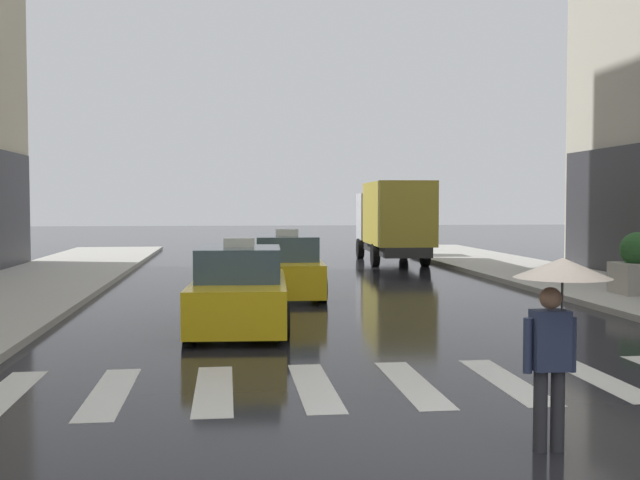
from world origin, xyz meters
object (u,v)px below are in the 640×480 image
taxi_second (287,269)px  pedestrian_with_umbrella (558,300)px  taxi_lead (240,292)px  planter_mid_block (637,266)px  box_truck (394,219)px

taxi_second → pedestrian_with_umbrella: (1.66, -13.17, 0.79)m
taxi_second → pedestrian_with_umbrella: size_ratio=2.38×
taxi_lead → pedestrian_with_umbrella: size_ratio=2.39×
planter_mid_block → taxi_lead: bearing=-162.0°
pedestrian_with_umbrella → planter_mid_block: size_ratio=1.21×
taxi_second → planter_mid_block: (8.94, -1.89, 0.15)m
pedestrian_with_umbrella → planter_mid_block: pedestrian_with_umbrella is taller
pedestrian_with_umbrella → planter_mid_block: bearing=57.2°
taxi_second → planter_mid_block: size_ratio=2.88×
box_truck → pedestrian_with_umbrella: size_ratio=3.93×
taxi_lead → planter_mid_block: taxi_lead is taller
box_truck → planter_mid_block: bearing=-73.6°
planter_mid_block → taxi_second: bearing=168.1°
taxi_lead → planter_mid_block: size_ratio=2.89×
taxi_second → pedestrian_with_umbrella: bearing=-82.8°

